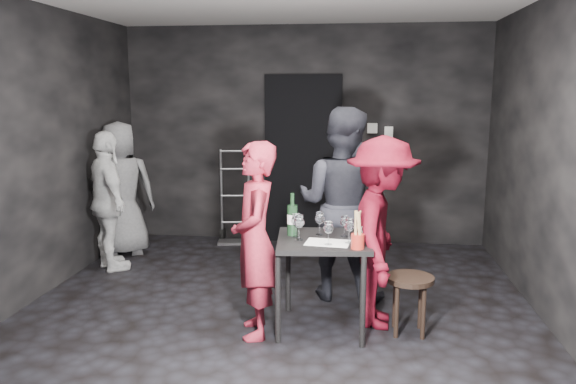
# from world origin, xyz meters

# --- Properties ---
(floor) EXTENTS (4.50, 5.00, 0.02)m
(floor) POSITION_xyz_m (0.00, 0.00, 0.00)
(floor) COLOR black
(floor) RESTS_ON ground
(wall_back) EXTENTS (4.50, 0.04, 2.70)m
(wall_back) POSITION_xyz_m (0.00, 2.50, 1.35)
(wall_back) COLOR black
(wall_back) RESTS_ON ground
(wall_front) EXTENTS (4.50, 0.04, 2.70)m
(wall_front) POSITION_xyz_m (0.00, -2.50, 1.35)
(wall_front) COLOR black
(wall_front) RESTS_ON ground
(wall_left) EXTENTS (0.04, 5.00, 2.70)m
(wall_left) POSITION_xyz_m (-2.25, 0.00, 1.35)
(wall_left) COLOR black
(wall_left) RESTS_ON ground
(wall_right) EXTENTS (0.04, 5.00, 2.70)m
(wall_right) POSITION_xyz_m (2.25, 0.00, 1.35)
(wall_right) COLOR black
(wall_right) RESTS_ON ground
(doorway) EXTENTS (0.95, 0.10, 2.10)m
(doorway) POSITION_xyz_m (0.00, 2.44, 1.05)
(doorway) COLOR black
(doorway) RESTS_ON ground
(wallbox_upper) EXTENTS (0.12, 0.06, 0.12)m
(wallbox_upper) POSITION_xyz_m (0.85, 2.45, 1.45)
(wallbox_upper) COLOR #B7B7B2
(wallbox_upper) RESTS_ON wall_back
(wallbox_lower) EXTENTS (0.10, 0.06, 0.14)m
(wallbox_lower) POSITION_xyz_m (1.05, 2.45, 1.40)
(wallbox_lower) COLOR #B7B7B2
(wallbox_lower) RESTS_ON wall_back
(hand_truck) EXTENTS (0.39, 0.34, 1.18)m
(hand_truck) POSITION_xyz_m (-0.85, 2.30, 0.22)
(hand_truck) COLOR #B2B2B7
(hand_truck) RESTS_ON floor
(tasting_table) EXTENTS (0.72, 0.72, 0.75)m
(tasting_table) POSITION_xyz_m (0.42, -0.21, 0.65)
(tasting_table) COLOR black
(tasting_table) RESTS_ON floor
(stool) EXTENTS (0.38, 0.38, 0.47)m
(stool) POSITION_xyz_m (1.10, -0.23, 0.38)
(stool) COLOR black
(stool) RESTS_ON floor
(server_red) EXTENTS (0.50, 0.64, 1.56)m
(server_red) POSITION_xyz_m (-0.10, -0.39, 0.78)
(server_red) COLOR #A02134
(server_red) RESTS_ON floor
(woman_black) EXTENTS (1.13, 0.84, 2.08)m
(woman_black) POSITION_xyz_m (0.54, 0.53, 1.04)
(woman_black) COLOR #22232B
(woman_black) RESTS_ON floor
(man_maroon) EXTENTS (0.56, 1.07, 1.61)m
(man_maroon) POSITION_xyz_m (0.88, -0.07, 0.81)
(man_maroon) COLOR #590816
(man_maroon) RESTS_ON floor
(bystander_cream) EXTENTS (0.89, 0.93, 1.49)m
(bystander_cream) POSITION_xyz_m (-1.94, 1.03, 0.74)
(bystander_cream) COLOR silver
(bystander_cream) RESTS_ON floor
(bystander_grey) EXTENTS (0.91, 0.75, 1.63)m
(bystander_grey) POSITION_xyz_m (-2.03, 1.58, 0.81)
(bystander_grey) COLOR #5B5B5D
(bystander_grey) RESTS_ON floor
(tasting_mat) EXTENTS (0.36, 0.26, 0.00)m
(tasting_mat) POSITION_xyz_m (0.46, -0.34, 0.75)
(tasting_mat) COLOR white
(tasting_mat) RESTS_ON tasting_table
(wine_glass_a) EXTENTS (0.10, 0.10, 0.22)m
(wine_glass_a) POSITION_xyz_m (0.23, -0.28, 0.86)
(wine_glass_a) COLOR white
(wine_glass_a) RESTS_ON tasting_table
(wine_glass_b) EXTENTS (0.10, 0.10, 0.21)m
(wine_glass_b) POSITION_xyz_m (0.20, -0.19, 0.86)
(wine_glass_b) COLOR white
(wine_glass_b) RESTS_ON tasting_table
(wine_glass_c) EXTENTS (0.09, 0.09, 0.21)m
(wine_glass_c) POSITION_xyz_m (0.38, -0.10, 0.86)
(wine_glass_c) COLOR white
(wine_glass_c) RESTS_ON tasting_table
(wine_glass_d) EXTENTS (0.08, 0.08, 0.21)m
(wine_glass_d) POSITION_xyz_m (0.47, -0.39, 0.85)
(wine_glass_d) COLOR white
(wine_glass_d) RESTS_ON tasting_table
(wine_glass_e) EXTENTS (0.08, 0.08, 0.22)m
(wine_glass_e) POSITION_xyz_m (0.62, -0.33, 0.86)
(wine_glass_e) COLOR white
(wine_glass_e) RESTS_ON tasting_table
(wine_glass_f) EXTENTS (0.09, 0.09, 0.19)m
(wine_glass_f) POSITION_xyz_m (0.58, -0.13, 0.84)
(wine_glass_f) COLOR white
(wine_glass_f) RESTS_ON tasting_table
(wine_bottle) EXTENTS (0.08, 0.08, 0.35)m
(wine_bottle) POSITION_xyz_m (0.16, -0.14, 0.88)
(wine_bottle) COLOR black
(wine_bottle) RESTS_ON tasting_table
(breadstick_cup) EXTENTS (0.10, 0.10, 0.31)m
(breadstick_cup) POSITION_xyz_m (0.69, -0.47, 0.89)
(breadstick_cup) COLOR #9F2318
(breadstick_cup) RESTS_ON tasting_table
(reserved_card) EXTENTS (0.10, 0.14, 0.10)m
(reserved_card) POSITION_xyz_m (0.71, -0.20, 0.80)
(reserved_card) COLOR white
(reserved_card) RESTS_ON tasting_table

